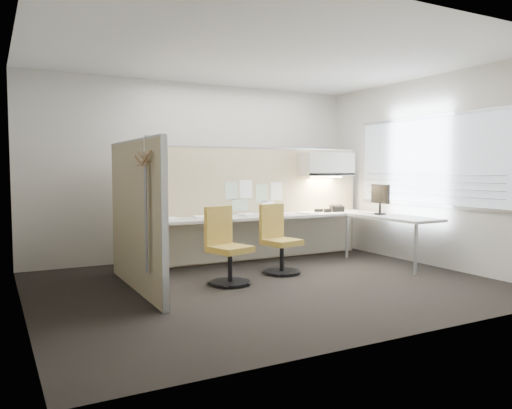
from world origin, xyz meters
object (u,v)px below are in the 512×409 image
desk (284,224)px  chair_left (226,248)px  chair_right (278,242)px  monitor (380,197)px  phone (337,208)px

desk → chair_left: 1.62m
chair_right → monitor: monitor is taller
desk → chair_left: chair_left is taller
chair_left → phone: bearing=4.9°
phone → chair_left: bearing=-139.9°
chair_left → phone: 2.70m
chair_right → phone: 1.78m
chair_right → monitor: 1.91m
chair_right → phone: bearing=13.8°
chair_left → phone: (2.48, 1.01, 0.34)m
chair_right → desk: bearing=40.5°
monitor → phone: bearing=25.2°
chair_left → chair_right: (0.91, 0.25, -0.01)m
phone → desk: bearing=-153.9°
monitor → phone: 0.82m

